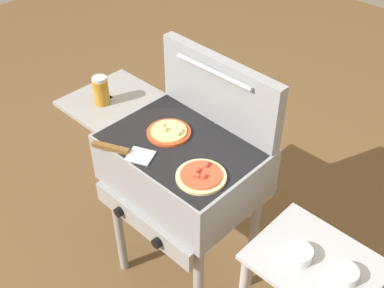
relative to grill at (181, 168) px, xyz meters
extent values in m
plane|color=brown|center=(0.01, 0.00, -0.76)|extent=(8.00, 8.00, 0.00)
cube|color=gray|center=(0.01, 0.00, 0.02)|extent=(0.64, 0.48, 0.24)
cube|color=black|center=(0.01, 0.00, 0.14)|extent=(0.61, 0.46, 0.01)
cube|color=gray|center=(-0.47, 0.00, 0.13)|extent=(0.32, 0.41, 0.02)
cube|color=gray|center=(-0.47, 0.00, 0.02)|extent=(0.02, 0.02, 0.24)
cube|color=gray|center=(0.01, -0.25, -0.15)|extent=(0.58, 0.02, 0.10)
cylinder|color=black|center=(-0.11, -0.27, -0.15)|extent=(0.04, 0.02, 0.04)
cylinder|color=black|center=(0.13, -0.27, -0.15)|extent=(0.04, 0.02, 0.04)
cylinder|color=gray|center=(-0.26, -0.19, -0.43)|extent=(0.04, 0.04, 0.66)
cylinder|color=gray|center=(-0.26, 0.19, -0.43)|extent=(0.04, 0.04, 0.66)
cylinder|color=gray|center=(0.28, 0.19, -0.43)|extent=(0.04, 0.04, 0.66)
cube|color=gray|center=(0.01, 0.22, 0.29)|extent=(0.63, 0.07, 0.30)
cylinder|color=#B7B7BC|center=(0.01, 0.17, 0.40)|extent=(0.38, 0.02, 0.02)
cylinder|color=beige|center=(0.21, -0.10, 0.15)|extent=(0.19, 0.19, 0.01)
cylinder|color=#D14C2D|center=(0.21, -0.10, 0.16)|extent=(0.16, 0.16, 0.01)
sphere|color=#C94630|center=(0.19, -0.05, 0.17)|extent=(0.02, 0.02, 0.02)
sphere|color=#CB4334|center=(0.19, -0.05, 0.17)|extent=(0.03, 0.03, 0.03)
sphere|color=#E2452E|center=(0.23, -0.10, 0.17)|extent=(0.03, 0.03, 0.03)
sphere|color=#AA4832|center=(0.20, -0.12, 0.17)|extent=(0.03, 0.03, 0.03)
sphere|color=#D94131|center=(0.19, -0.09, 0.17)|extent=(0.02, 0.02, 0.02)
sphere|color=#DA512C|center=(0.21, -0.12, 0.17)|extent=(0.02, 0.02, 0.02)
cylinder|color=#C64723|center=(-0.07, 0.01, 0.15)|extent=(0.18, 0.18, 0.01)
cylinder|color=#EDD17A|center=(-0.07, 0.01, 0.16)|extent=(0.15, 0.15, 0.01)
sphere|color=#B2C67B|center=(-0.08, -0.01, 0.17)|extent=(0.03, 0.03, 0.03)
sphere|color=#B3CF77|center=(-0.02, 0.01, 0.17)|extent=(0.02, 0.02, 0.02)
sphere|color=#E1EA7F|center=(-0.03, 0.03, 0.17)|extent=(0.03, 0.03, 0.03)
sphere|color=#DBCC82|center=(-0.09, -0.02, 0.17)|extent=(0.02, 0.02, 0.02)
sphere|color=#D6B362|center=(-0.11, 0.01, 0.17)|extent=(0.02, 0.02, 0.02)
cylinder|color=#B77A1E|center=(-0.45, -0.05, 0.20)|extent=(0.07, 0.07, 0.12)
cylinder|color=silver|center=(-0.45, -0.05, 0.27)|extent=(0.07, 0.07, 0.01)
cube|color=#B7BABF|center=(-0.04, -0.18, 0.15)|extent=(0.13, 0.12, 0.01)
cube|color=brown|center=(-0.16, -0.23, 0.15)|extent=(0.16, 0.09, 0.02)
cube|color=#B2B2B7|center=(0.67, 0.00, -0.03)|extent=(0.44, 0.36, 0.02)
cylinder|color=#B2B2B7|center=(0.48, 0.15, -0.40)|extent=(0.04, 0.04, 0.71)
cylinder|color=silver|center=(0.62, -0.03, 0.00)|extent=(0.10, 0.10, 0.04)
cylinder|color=#4C7533|center=(0.62, -0.03, -0.01)|extent=(0.08, 0.08, 0.02)
cylinder|color=silver|center=(0.78, 0.00, 0.00)|extent=(0.09, 0.09, 0.04)
cylinder|color=#4C7533|center=(0.78, 0.00, -0.01)|extent=(0.08, 0.08, 0.02)
camera|label=1|loc=(1.07, -1.04, 1.34)|focal=43.72mm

